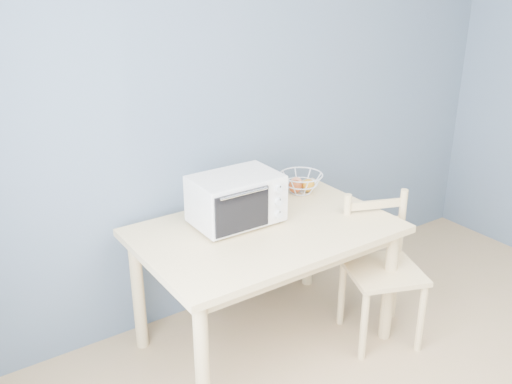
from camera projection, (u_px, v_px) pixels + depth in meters
dining_table at (265, 244)px, 3.16m from camera, size 1.40×0.90×0.75m
toaster_oven at (233, 199)px, 3.11m from camera, size 0.48×0.35×0.28m
fruit_basket at (300, 183)px, 3.56m from camera, size 0.35×0.35×0.12m
dining_chair at (380, 270)px, 3.32m from camera, size 0.53×0.53×0.87m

